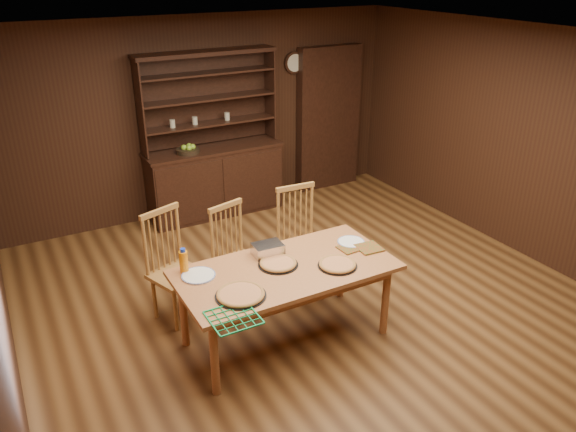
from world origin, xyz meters
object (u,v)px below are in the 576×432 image
dining_table (286,276)px  chair_center (233,251)px  chair_right (299,234)px  china_hutch (214,172)px  juice_bottle (184,261)px  chair_left (171,261)px

dining_table → chair_center: bearing=98.7°
chair_center → chair_right: (0.73, -0.06, 0.04)m
china_hutch → chair_center: bearing=-107.2°
dining_table → juice_bottle: (-0.80, 0.36, 0.18)m
dining_table → chair_left: (-0.77, 0.90, -0.08)m
china_hutch → juice_bottle: bearing=-116.9°
dining_table → chair_left: bearing=130.6°
chair_left → chair_right: bearing=-23.8°
chair_center → chair_right: size_ratio=0.94×
chair_left → chair_center: (0.64, -0.04, -0.04)m
dining_table → chair_right: 1.00m
chair_right → chair_center: bearing=178.9°
chair_center → chair_left: bearing=161.2°
chair_center → chair_right: bearing=-20.3°
juice_bottle → dining_table: bearing=-24.4°
china_hutch → chair_right: bearing=-88.0°
juice_bottle → chair_right: bearing=17.3°
dining_table → chair_center: chair_center is taller
chair_right → juice_bottle: (-1.40, -0.44, 0.27)m
dining_table → juice_bottle: size_ratio=8.45×
chair_left → juice_bottle: 0.60m
chair_center → chair_right: chair_right is taller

